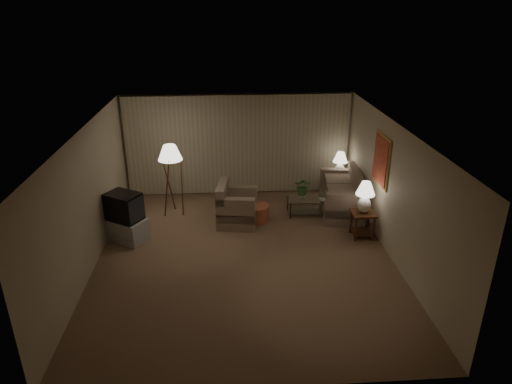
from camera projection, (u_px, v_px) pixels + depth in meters
The scene contains 16 objects.
ground at pixel (245, 256), 9.45m from camera, with size 7.00×7.00×0.00m, color #806446.
room_shell at pixel (242, 153), 10.15m from camera, with size 6.04×7.02×2.72m.
sofa at pixel (341, 196), 11.31m from camera, with size 2.06×1.37×0.81m.
armchair at pixel (237, 208), 10.70m from camera, with size 1.17×1.13×0.79m.
side_table_near at pixel (363, 220), 10.08m from camera, with size 0.50×0.50×0.60m.
side_table_far at pixel (339, 183), 12.13m from camera, with size 0.53×0.44×0.60m.
table_lamp_near at pixel (365, 195), 9.84m from camera, with size 0.42×0.42×0.72m.
table_lamp_far at pixel (340, 162), 11.90m from camera, with size 0.38×0.38×0.66m.
coffee_table at pixel (308, 203), 11.21m from camera, with size 1.09×0.60×0.41m.
tv_cabinet at pixel (127, 229), 10.01m from camera, with size 1.03×0.93×0.50m, color #B4B4B7.
crt_tv at pixel (124, 207), 9.79m from camera, with size 0.87×0.80×0.61m, color black.
floor_lamp at pixel (172, 179), 10.97m from camera, with size 0.57×0.57×1.77m.
ottoman at pixel (256, 213), 10.90m from camera, with size 0.60×0.60×0.40m, color #B2643C.
vase at pixel (303, 195), 11.12m from camera, with size 0.16×0.16×0.16m, color silver.
flowers at pixel (303, 184), 11.00m from camera, with size 0.40×0.35×0.44m, color #417634.
book at pixel (319, 199), 11.08m from camera, with size 0.15×0.21×0.02m, color olive.
Camera 1 is at (-0.35, -8.18, 4.92)m, focal length 32.00 mm.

